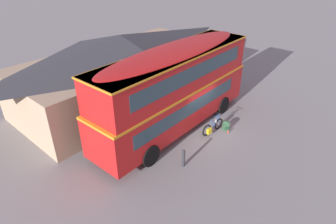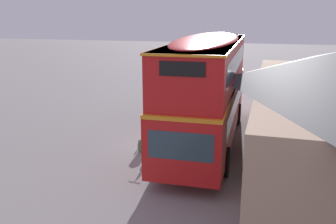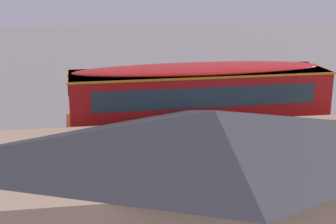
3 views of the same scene
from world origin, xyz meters
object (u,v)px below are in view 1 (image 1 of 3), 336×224
Objects in this scene: touring_bicycle at (212,127)px; backpack_on_ground at (226,125)px; double_decker_bus at (175,86)px; kerb_bollard at (183,158)px; water_bottle_red_squeeze at (228,132)px.

backpack_on_ground is at bearing -28.63° from touring_bicycle.
touring_bicycle is 0.88m from backpack_on_ground.
double_decker_bus is 3.15m from touring_bicycle.
kerb_bollard is at bearing -133.04° from double_decker_bus.
double_decker_bus is 19.04× the size of backpack_on_ground.
backpack_on_ground is 0.58× the size of kerb_bollard.
touring_bicycle reaches higher than backpack_on_ground.
touring_bicycle is 3.38m from kerb_bollard.
water_bottle_red_squeeze is (0.54, -0.73, -0.26)m from touring_bicycle.
backpack_on_ground is at bearing -53.22° from double_decker_bus.
kerb_bollard is at bearing 177.61° from water_bottle_red_squeeze.
touring_bicycle reaches higher than kerb_bollard.
backpack_on_ground is 0.42m from water_bottle_red_squeeze.
backpack_on_ground is (0.77, -0.42, -0.08)m from touring_bicycle.
touring_bicycle is 7.10× the size of water_bottle_red_squeeze.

